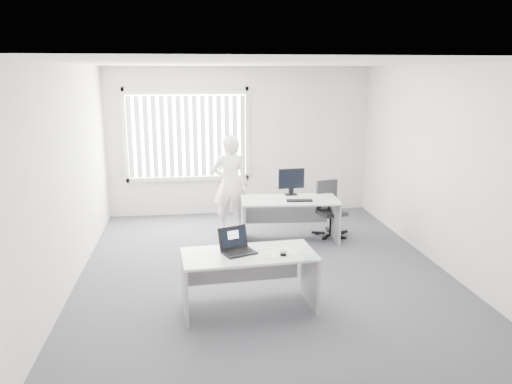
{
  "coord_description": "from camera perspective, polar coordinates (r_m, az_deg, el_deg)",
  "views": [
    {
      "loc": [
        -0.98,
        -6.43,
        2.68
      ],
      "look_at": [
        -0.08,
        0.15,
        1.09
      ],
      "focal_mm": 35.0,
      "sensor_mm": 36.0,
      "label": 1
    }
  ],
  "objects": [
    {
      "name": "ground",
      "position": [
        7.04,
        0.85,
        -8.9
      ],
      "size": [
        6.0,
        6.0,
        0.0
      ],
      "primitive_type": "plane",
      "color": "#4B4B52",
      "rests_on": "ground"
    },
    {
      "name": "wall_back",
      "position": [
        9.57,
        -1.83,
        5.8
      ],
      "size": [
        5.0,
        0.02,
        2.8
      ],
      "primitive_type": "cube",
      "color": "beige",
      "rests_on": "ground"
    },
    {
      "name": "wall_front",
      "position": [
        3.8,
        7.77,
        -6.38
      ],
      "size": [
        5.0,
        0.02,
        2.8
      ],
      "primitive_type": "cube",
      "color": "beige",
      "rests_on": "ground"
    },
    {
      "name": "wall_left",
      "position": [
        6.73,
        -20.65,
        1.65
      ],
      "size": [
        0.02,
        6.0,
        2.8
      ],
      "primitive_type": "cube",
      "color": "beige",
      "rests_on": "ground"
    },
    {
      "name": "wall_right",
      "position": [
        7.43,
        20.35,
        2.71
      ],
      "size": [
        0.02,
        6.0,
        2.8
      ],
      "primitive_type": "cube",
      "color": "beige",
      "rests_on": "ground"
    },
    {
      "name": "ceiling",
      "position": [
        6.51,
        0.94,
        14.54
      ],
      "size": [
        5.0,
        6.0,
        0.02
      ],
      "primitive_type": "cube",
      "color": "silver",
      "rests_on": "wall_back"
    },
    {
      "name": "window",
      "position": [
        9.46,
        -7.88,
        6.51
      ],
      "size": [
        2.32,
        0.06,
        1.76
      ],
      "primitive_type": "cube",
      "color": "silver",
      "rests_on": "wall_back"
    },
    {
      "name": "blinds",
      "position": [
        9.41,
        -7.87,
        6.28
      ],
      "size": [
        2.2,
        0.1,
        1.5
      ],
      "primitive_type": null,
      "color": "white",
      "rests_on": "wall_back"
    },
    {
      "name": "desk_near",
      "position": [
        5.77,
        -0.83,
        -8.8
      ],
      "size": [
        1.55,
        0.8,
        0.69
      ],
      "rotation": [
        0.0,
        0.0,
        0.07
      ],
      "color": "silver",
      "rests_on": "ground"
    },
    {
      "name": "desk_far",
      "position": [
        8.07,
        3.85,
        -2.17
      ],
      "size": [
        1.59,
        0.82,
        0.7
      ],
      "rotation": [
        0.0,
        0.0,
        -0.07
      ],
      "color": "silver",
      "rests_on": "ground"
    },
    {
      "name": "office_chair",
      "position": [
        8.5,
        8.45,
        -3.02
      ],
      "size": [
        0.64,
        0.64,
        0.92
      ],
      "rotation": [
        0.0,
        0.0,
        0.26
      ],
      "color": "black",
      "rests_on": "ground"
    },
    {
      "name": "person",
      "position": [
        8.44,
        -2.93,
        0.88
      ],
      "size": [
        0.67,
        0.5,
        1.68
      ],
      "primitive_type": "imported",
      "rotation": [
        0.0,
        0.0,
        2.97
      ],
      "color": "white",
      "rests_on": "ground"
    },
    {
      "name": "laptop",
      "position": [
        5.65,
        -1.95,
        -5.71
      ],
      "size": [
        0.45,
        0.42,
        0.28
      ],
      "primitive_type": null,
      "rotation": [
        0.0,
        0.0,
        0.37
      ],
      "color": "black",
      "rests_on": "desk_near"
    },
    {
      "name": "paper_sheet",
      "position": [
        5.73,
        2.86,
        -6.89
      ],
      "size": [
        0.39,
        0.33,
        0.0
      ],
      "primitive_type": "cube",
      "rotation": [
        0.0,
        0.0,
        0.36
      ],
      "color": "white",
      "rests_on": "desk_near"
    },
    {
      "name": "mouse",
      "position": [
        5.66,
        3.14,
        -6.92
      ],
      "size": [
        0.09,
        0.13,
        0.05
      ],
      "primitive_type": null,
      "rotation": [
        0.0,
        0.0,
        -0.21
      ],
      "color": "#AEAFB1",
      "rests_on": "paper_sheet"
    },
    {
      "name": "booklet",
      "position": [
        5.6,
        6.31,
        -7.41
      ],
      "size": [
        0.19,
        0.24,
        0.01
      ],
      "primitive_type": "cube",
      "rotation": [
        0.0,
        0.0,
        -0.14
      ],
      "color": "white",
      "rests_on": "desk_near"
    },
    {
      "name": "keyboard",
      "position": [
        7.9,
        4.98,
        -0.98
      ],
      "size": [
        0.42,
        0.17,
        0.02
      ],
      "primitive_type": "cube",
      "rotation": [
        0.0,
        0.0,
        -0.09
      ],
      "color": "black",
      "rests_on": "desk_far"
    },
    {
      "name": "monitor",
      "position": [
        8.24,
        4.06,
        1.17
      ],
      "size": [
        0.46,
        0.18,
        0.44
      ],
      "primitive_type": null,
      "rotation": [
        0.0,
        0.0,
        0.11
      ],
      "color": "black",
      "rests_on": "desk_far"
    }
  ]
}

